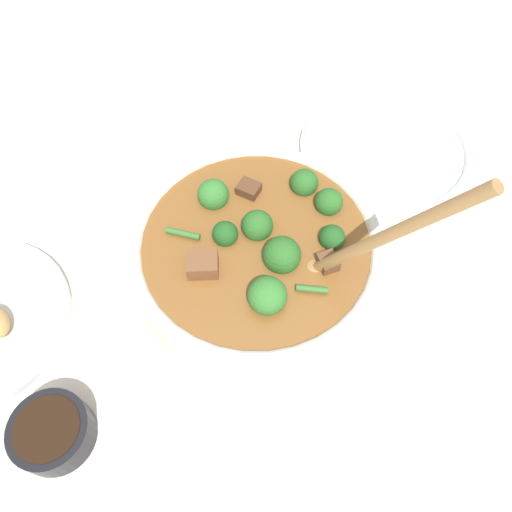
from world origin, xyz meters
The scene contains 4 objects.
ground_plane centered at (0.00, 0.00, 0.00)m, with size 4.00×4.00×0.00m, color silver.
stew_bowl centered at (0.00, 0.00, 0.06)m, with size 0.28×0.28×0.28m.
condiment_bowl centered at (0.25, 0.11, 0.02)m, with size 0.08×0.08×0.04m.
empty_plate centered at (-0.24, -0.15, 0.01)m, with size 0.25×0.25×0.02m.
Camera 1 is at (0.08, 0.28, 0.54)m, focal length 35.00 mm.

